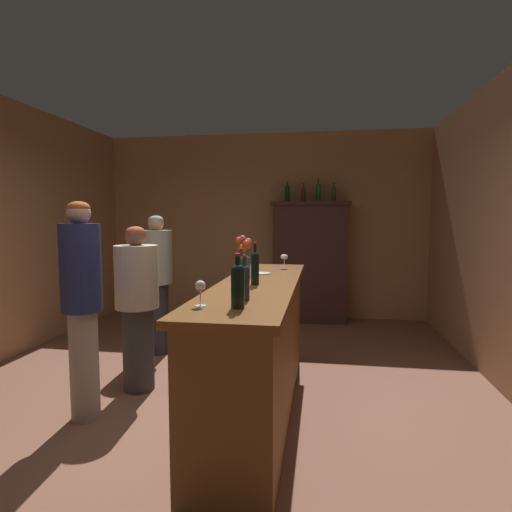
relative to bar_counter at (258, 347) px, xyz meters
name	(u,v)px	position (x,y,z in m)	size (l,w,h in m)	color
floor	(200,418)	(-0.43, -0.19, -0.53)	(9.26, 9.26, 0.00)	brown
wall_back	(264,226)	(-0.43, 3.43, 0.92)	(5.18, 0.12, 2.90)	#B07F53
bar_counter	(258,347)	(0.00, 0.00, 0.00)	(0.61, 2.65, 1.06)	brown
display_cabinet	(310,260)	(0.32, 3.10, 0.41)	(1.18, 0.47, 1.82)	#39221E
wine_bottle_merlot	(255,266)	(-0.01, -0.13, 0.67)	(0.06, 0.06, 0.33)	black
wine_bottle_malbec	(238,283)	(0.03, -0.97, 0.67)	(0.08, 0.08, 0.31)	black
wine_bottle_syrah	(244,280)	(0.03, -0.72, 0.65)	(0.06, 0.06, 0.28)	#212D3D
wine_bottle_rose	(241,273)	(-0.04, -0.52, 0.67)	(0.08, 0.08, 0.31)	#2C4932
wine_glass_front	(200,288)	(-0.19, -0.95, 0.63)	(0.07, 0.07, 0.15)	white
wine_glass_mid	(284,258)	(0.12, 0.95, 0.64)	(0.08, 0.08, 0.15)	white
flower_arrangement	(244,258)	(-0.14, 0.14, 0.70)	(0.14, 0.13, 0.37)	#3F4D65
cheese_plate	(261,273)	(-0.05, 0.48, 0.53)	(0.17, 0.17, 0.01)	white
display_bottle_left	(287,192)	(-0.03, 3.10, 1.43)	(0.07, 0.07, 0.31)	#143316
display_bottle_midleft	(304,193)	(0.22, 3.10, 1.41)	(0.07, 0.07, 0.30)	#4C2A20
display_bottle_center	(318,191)	(0.43, 3.10, 1.44)	(0.08, 0.08, 0.34)	#265026
display_bottle_midright	(334,193)	(0.66, 3.10, 1.41)	(0.07, 0.07, 0.31)	#304830
patron_in_grey	(137,303)	(-1.14, 0.25, 0.27)	(0.39, 0.39, 1.49)	#353332
patron_in_navy	(82,300)	(-1.31, -0.34, 0.41)	(0.30, 0.30, 1.69)	#9E9788
patron_redhead	(157,278)	(-1.37, 1.28, 0.34)	(0.35, 0.35, 1.60)	#2A282E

